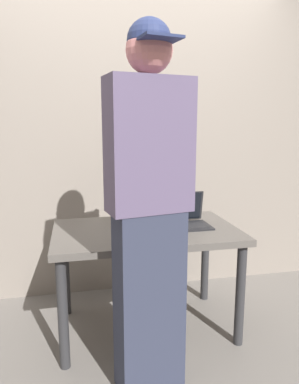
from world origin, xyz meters
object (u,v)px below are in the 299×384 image
object	(u,v)px
beer_bottle_dark	(117,203)
laptop	(182,218)
beer_bottle_amber	(134,207)
person_figure	(149,209)
coffee_mug	(130,228)
beer_bottle_brown	(131,210)

from	to	relation	value
beer_bottle_dark	laptop	bearing A→B (deg)	-27.96
beer_bottle_amber	laptop	bearing A→B (deg)	-30.42
beer_bottle_dark	person_figure	size ratio (longest dim) A/B	0.17
person_figure	coffee_mug	distance (m)	0.51
laptop	person_figure	distance (m)	0.71
beer_bottle_dark	beer_bottle_brown	world-z (taller)	beer_bottle_dark
beer_bottle_brown	beer_bottle_amber	bearing A→B (deg)	69.40
beer_bottle_dark	coffee_mug	size ratio (longest dim) A/B	2.98
laptop	beer_bottle_brown	world-z (taller)	beer_bottle_brown
beer_bottle_dark	beer_bottle_amber	bearing A→B (deg)	-21.13
person_figure	coffee_mug	bearing A→B (deg)	93.78
laptop	beer_bottle_amber	size ratio (longest dim) A/B	1.33
beer_bottle_amber	beer_bottle_dark	distance (m)	0.13
laptop	beer_bottle_dark	xyz separation A→B (m)	(-0.42, 0.22, 0.08)
laptop	person_figure	bearing A→B (deg)	-121.60
laptop	person_figure	size ratio (longest dim) A/B	0.19
beer_bottle_amber	coffee_mug	xyz separation A→B (m)	(-0.08, -0.30, -0.06)
beer_bottle_brown	coffee_mug	size ratio (longest dim) A/B	2.64
beer_bottle_brown	coffee_mug	distance (m)	0.19
beer_bottle_amber	beer_bottle_brown	xyz separation A→B (m)	(-0.05, -0.13, 0.01)
beer_bottle_amber	beer_bottle_dark	size ratio (longest dim) A/B	0.83
beer_bottle_dark	person_figure	xyz separation A→B (m)	(0.07, -0.80, 0.14)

